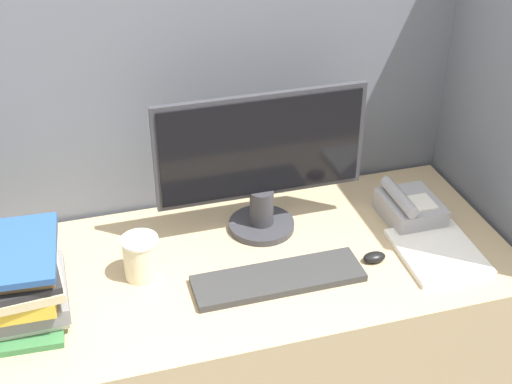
# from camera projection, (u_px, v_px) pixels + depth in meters

# --- Properties ---
(cubicle_panel_rear) EXTENTS (1.88, 0.04, 1.65)m
(cubicle_panel_rear) POSITION_uv_depth(u_px,v_px,m) (211.00, 175.00, 2.20)
(cubicle_panel_rear) COLOR slate
(cubicle_panel_rear) RESTS_ON ground_plane
(cubicle_panel_right) EXTENTS (0.04, 0.72, 1.65)m
(cubicle_panel_right) POSITION_uv_depth(u_px,v_px,m) (493.00, 193.00, 2.11)
(cubicle_panel_right) COLOR slate
(cubicle_panel_right) RESTS_ON ground_plane
(desk) EXTENTS (1.48, 0.66, 0.76)m
(desk) POSITION_uv_depth(u_px,v_px,m) (244.00, 362.00, 2.14)
(desk) COLOR tan
(desk) RESTS_ON ground_plane
(monitor) EXTENTS (0.59, 0.19, 0.42)m
(monitor) POSITION_uv_depth(u_px,v_px,m) (262.00, 163.00, 1.96)
(monitor) COLOR #333338
(monitor) RESTS_ON desk
(keyboard) EXTENTS (0.45, 0.13, 0.02)m
(keyboard) POSITION_uv_depth(u_px,v_px,m) (278.00, 279.00, 1.86)
(keyboard) COLOR #333333
(keyboard) RESTS_ON desk
(mouse) EXTENTS (0.06, 0.04, 0.03)m
(mouse) POSITION_uv_depth(u_px,v_px,m) (374.00, 257.00, 1.93)
(mouse) COLOR black
(mouse) RESTS_ON desk
(coffee_cup) EXTENTS (0.10, 0.10, 0.12)m
(coffee_cup) POSITION_uv_depth(u_px,v_px,m) (141.00, 257.00, 1.85)
(coffee_cup) COLOR beige
(coffee_cup) RESTS_ON desk
(book_stack) EXTENTS (0.26, 0.31, 0.20)m
(book_stack) POSITION_uv_depth(u_px,v_px,m) (15.00, 280.00, 1.71)
(book_stack) COLOR #38723F
(book_stack) RESTS_ON desk
(desk_telephone) EXTENTS (0.15, 0.18, 0.10)m
(desk_telephone) POSITION_uv_depth(u_px,v_px,m) (409.00, 208.00, 2.09)
(desk_telephone) COLOR #99999E
(desk_telephone) RESTS_ON desk
(paper_pile) EXTENTS (0.22, 0.26, 0.02)m
(paper_pile) POSITION_uv_depth(u_px,v_px,m) (438.00, 252.00, 1.96)
(paper_pile) COLOR white
(paper_pile) RESTS_ON desk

